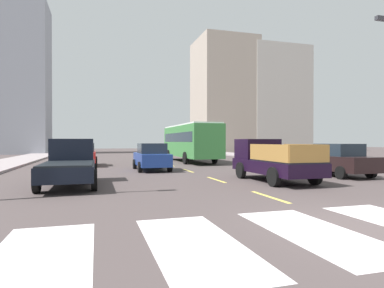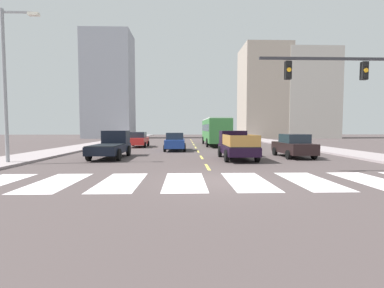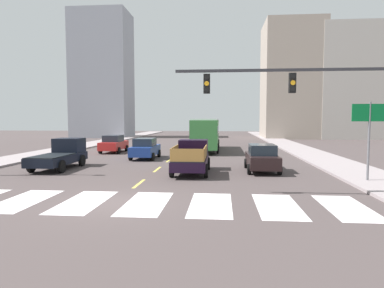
# 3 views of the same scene
# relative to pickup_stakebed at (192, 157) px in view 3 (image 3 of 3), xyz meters

# --- Properties ---
(ground_plane) EXTENTS (160.00, 160.00, 0.00)m
(ground_plane) POSITION_rel_pickup_stakebed_xyz_m (-2.38, -8.10, -0.94)
(ground_plane) COLOR #4B403F
(sidewalk_right) EXTENTS (3.61, 110.00, 0.15)m
(sidewalk_right) POSITION_rel_pickup_stakebed_xyz_m (10.13, 9.90, -0.86)
(sidewalk_right) COLOR gray
(sidewalk_right) RESTS_ON ground
(sidewalk_left) EXTENTS (3.61, 110.00, 0.15)m
(sidewalk_left) POSITION_rel_pickup_stakebed_xyz_m (-14.88, 9.90, -0.86)
(sidewalk_left) COLOR gray
(sidewalk_left) RESTS_ON ground
(crosswalk_stripe_2) EXTENTS (1.62, 3.94, 0.01)m
(crosswalk_stripe_2) POSITION_rel_pickup_stakebed_xyz_m (-6.20, -8.10, -0.93)
(crosswalk_stripe_2) COLOR silver
(crosswalk_stripe_2) RESTS_ON ground
(crosswalk_stripe_3) EXTENTS (1.62, 3.94, 0.01)m
(crosswalk_stripe_3) POSITION_rel_pickup_stakebed_xyz_m (-3.65, -8.10, -0.93)
(crosswalk_stripe_3) COLOR silver
(crosswalk_stripe_3) RESTS_ON ground
(crosswalk_stripe_4) EXTENTS (1.62, 3.94, 0.01)m
(crosswalk_stripe_4) POSITION_rel_pickup_stakebed_xyz_m (-1.10, -8.10, -0.93)
(crosswalk_stripe_4) COLOR silver
(crosswalk_stripe_4) RESTS_ON ground
(crosswalk_stripe_5) EXTENTS (1.62, 3.94, 0.01)m
(crosswalk_stripe_5) POSITION_rel_pickup_stakebed_xyz_m (1.45, -8.10, -0.93)
(crosswalk_stripe_5) COLOR silver
(crosswalk_stripe_5) RESTS_ON ground
(crosswalk_stripe_6) EXTENTS (1.62, 3.94, 0.01)m
(crosswalk_stripe_6) POSITION_rel_pickup_stakebed_xyz_m (4.00, -8.10, -0.93)
(crosswalk_stripe_6) COLOR silver
(crosswalk_stripe_6) RESTS_ON ground
(crosswalk_stripe_7) EXTENTS (1.62, 3.94, 0.01)m
(crosswalk_stripe_7) POSITION_rel_pickup_stakebed_xyz_m (6.55, -8.10, -0.93)
(crosswalk_stripe_7) COLOR silver
(crosswalk_stripe_7) RESTS_ON ground
(lane_dash_0) EXTENTS (0.16, 2.40, 0.01)m
(lane_dash_0) POSITION_rel_pickup_stakebed_xyz_m (-2.38, -4.10, -0.93)
(lane_dash_0) COLOR #E3CB51
(lane_dash_0) RESTS_ON ground
(lane_dash_1) EXTENTS (0.16, 2.40, 0.01)m
(lane_dash_1) POSITION_rel_pickup_stakebed_xyz_m (-2.38, 0.90, -0.93)
(lane_dash_1) COLOR #E3CB51
(lane_dash_1) RESTS_ON ground
(lane_dash_2) EXTENTS (0.16, 2.40, 0.01)m
(lane_dash_2) POSITION_rel_pickup_stakebed_xyz_m (-2.38, 5.90, -0.93)
(lane_dash_2) COLOR #E3CB51
(lane_dash_2) RESTS_ON ground
(lane_dash_3) EXTENTS (0.16, 2.40, 0.01)m
(lane_dash_3) POSITION_rel_pickup_stakebed_xyz_m (-2.38, 10.90, -0.93)
(lane_dash_3) COLOR #E3CB51
(lane_dash_3) RESTS_ON ground
(lane_dash_4) EXTENTS (0.16, 2.40, 0.01)m
(lane_dash_4) POSITION_rel_pickup_stakebed_xyz_m (-2.38, 15.90, -0.93)
(lane_dash_4) COLOR #E3CB51
(lane_dash_4) RESTS_ON ground
(lane_dash_5) EXTENTS (0.16, 2.40, 0.01)m
(lane_dash_5) POSITION_rel_pickup_stakebed_xyz_m (-2.38, 20.90, -0.93)
(lane_dash_5) COLOR #E3CB51
(lane_dash_5) RESTS_ON ground
(lane_dash_6) EXTENTS (0.16, 2.40, 0.01)m
(lane_dash_6) POSITION_rel_pickup_stakebed_xyz_m (-2.38, 25.90, -0.93)
(lane_dash_6) COLOR #E3CB51
(lane_dash_6) RESTS_ON ground
(lane_dash_7) EXTENTS (0.16, 2.40, 0.01)m
(lane_dash_7) POSITION_rel_pickup_stakebed_xyz_m (-2.38, 30.90, -0.93)
(lane_dash_7) COLOR #E3CB51
(lane_dash_7) RESTS_ON ground
(pickup_stakebed) EXTENTS (2.18, 5.20, 1.96)m
(pickup_stakebed) POSITION_rel_pickup_stakebed_xyz_m (0.00, 0.00, 0.00)
(pickup_stakebed) COLOR black
(pickup_stakebed) RESTS_ON ground
(pickup_dark) EXTENTS (2.18, 5.20, 1.96)m
(pickup_dark) POSITION_rel_pickup_stakebed_xyz_m (-8.95, 0.98, -0.02)
(pickup_dark) COLOR black
(pickup_dark) RESTS_ON ground
(city_bus) EXTENTS (2.72, 10.80, 3.32)m
(city_bus) POSITION_rel_pickup_stakebed_xyz_m (0.23, 14.46, 1.02)
(city_bus) COLOR #377B3A
(city_bus) RESTS_ON ground
(sedan_near_left) EXTENTS (2.02, 4.40, 1.72)m
(sedan_near_left) POSITION_rel_pickup_stakebed_xyz_m (4.42, 0.69, -0.08)
(sedan_near_left) COLOR black
(sedan_near_left) RESTS_ON ground
(sedan_far) EXTENTS (2.02, 4.40, 1.72)m
(sedan_far) POSITION_rel_pickup_stakebed_xyz_m (-8.84, 11.90, -0.08)
(sedan_far) COLOR red
(sedan_far) RESTS_ON ground
(sedan_mid) EXTENTS (2.02, 4.40, 1.72)m
(sedan_mid) POSITION_rel_pickup_stakebed_xyz_m (-4.52, 6.87, -0.08)
(sedan_mid) COLOR navy
(sedan_mid) RESTS_ON ground
(traffic_signal_gantry) EXTENTS (9.19, 0.27, 6.00)m
(traffic_signal_gantry) POSITION_rel_pickup_stakebed_xyz_m (5.98, -6.22, 3.27)
(traffic_signal_gantry) COLOR #2D2D33
(traffic_signal_gantry) RESTS_ON ground
(direction_sign_green) EXTENTS (1.70, 0.12, 4.20)m
(direction_sign_green) POSITION_rel_pickup_stakebed_xyz_m (9.41, -2.85, 2.10)
(direction_sign_green) COLOR slate
(direction_sign_green) RESTS_ON ground
(tower_tall_centre) EXTENTS (9.97, 7.36, 22.39)m
(tower_tall_centre) POSITION_rel_pickup_stakebed_xyz_m (-19.78, 39.85, 10.26)
(tower_tall_centre) COLOR #9195A0
(tower_tall_centre) RESTS_ON ground
(block_mid_left) EXTENTS (9.68, 9.72, 19.73)m
(block_mid_left) POSITION_rel_pickup_stakebed_xyz_m (13.83, 39.97, 8.93)
(block_mid_left) COLOR #A59789
(block_mid_left) RESTS_ON ground
(block_mid_right) EXTENTS (10.99, 7.05, 18.80)m
(block_mid_right) POSITION_rel_pickup_stakebed_xyz_m (23.28, 38.57, 8.46)
(block_mid_right) COLOR #B5AEA6
(block_mid_right) RESTS_ON ground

